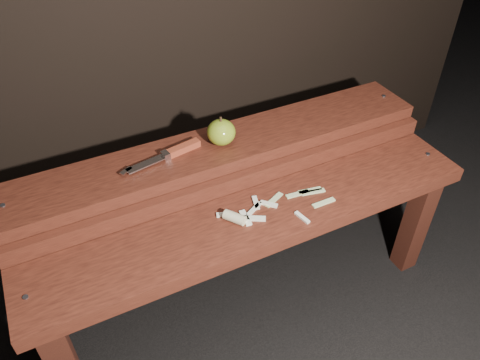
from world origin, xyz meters
name	(u,v)px	position (x,y,z in m)	size (l,w,h in m)	color
ground	(248,300)	(0.00, 0.00, 0.00)	(60.00, 60.00, 0.00)	black
bench_front_tier	(261,235)	(0.00, -0.06, 0.35)	(1.20, 0.20, 0.42)	#37160D
bench_rear_tier	(223,168)	(0.00, 0.17, 0.41)	(1.20, 0.21, 0.50)	#37160D
apple	(221,132)	(0.00, 0.17, 0.54)	(0.08, 0.08, 0.08)	olive
knife	(174,152)	(-0.14, 0.18, 0.51)	(0.23, 0.06, 0.02)	maroon
apple_scraps	(258,211)	(0.00, -0.04, 0.43)	(0.30, 0.15, 0.03)	beige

